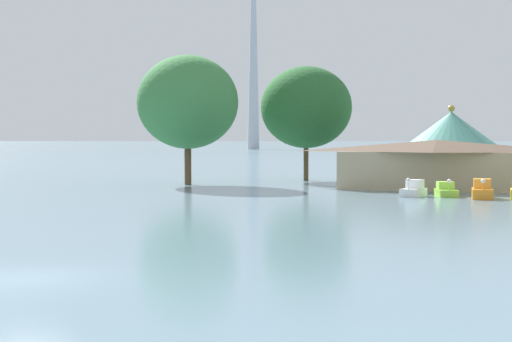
{
  "coord_description": "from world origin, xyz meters",
  "views": [
    {
      "loc": [
        14.36,
        -20.42,
        4.55
      ],
      "look_at": [
        0.22,
        23.6,
        2.47
      ],
      "focal_mm": 52.17,
      "sensor_mm": 36.0,
      "label": 1
    }
  ],
  "objects_px": {
    "pedal_boat_orange": "(482,191)",
    "boathouse": "(437,164)",
    "pedal_boat_lime": "(446,191)",
    "green_roof_pavilion": "(451,142)",
    "shoreline_tree_tall_left": "(188,102)",
    "shoreline_tree_mid": "(306,107)",
    "distant_broadcast_tower": "(253,3)",
    "pedal_boat_white": "(414,190)"
  },
  "relations": [
    {
      "from": "pedal_boat_orange",
      "to": "boathouse",
      "type": "bearing_deg",
      "value": -159.31
    },
    {
      "from": "pedal_boat_lime",
      "to": "green_roof_pavilion",
      "type": "distance_m",
      "value": 19.65
    },
    {
      "from": "green_roof_pavilion",
      "to": "shoreline_tree_tall_left",
      "type": "relative_size",
      "value": 0.79
    },
    {
      "from": "green_roof_pavilion",
      "to": "shoreline_tree_mid",
      "type": "bearing_deg",
      "value": -171.18
    },
    {
      "from": "pedal_boat_orange",
      "to": "shoreline_tree_mid",
      "type": "bearing_deg",
      "value": -138.49
    },
    {
      "from": "shoreline_tree_tall_left",
      "to": "shoreline_tree_mid",
      "type": "relative_size",
      "value": 1.04
    },
    {
      "from": "shoreline_tree_tall_left",
      "to": "pedal_boat_lime",
      "type": "bearing_deg",
      "value": -16.21
    },
    {
      "from": "pedal_boat_orange",
      "to": "boathouse",
      "type": "relative_size",
      "value": 0.16
    },
    {
      "from": "boathouse",
      "to": "distant_broadcast_tower",
      "type": "distance_m",
      "value": 237.79
    },
    {
      "from": "shoreline_tree_tall_left",
      "to": "shoreline_tree_mid",
      "type": "bearing_deg",
      "value": 46.41
    },
    {
      "from": "pedal_boat_white",
      "to": "boathouse",
      "type": "xyz_separation_m",
      "value": [
        1.14,
        8.48,
        1.76
      ]
    },
    {
      "from": "distant_broadcast_tower",
      "to": "green_roof_pavilion",
      "type": "bearing_deg",
      "value": -66.73
    },
    {
      "from": "shoreline_tree_mid",
      "to": "distant_broadcast_tower",
      "type": "xyz_separation_m",
      "value": [
        -72.47,
        205.04,
        49.77
      ]
    },
    {
      "from": "pedal_boat_white",
      "to": "shoreline_tree_tall_left",
      "type": "height_order",
      "value": "shoreline_tree_tall_left"
    },
    {
      "from": "pedal_boat_orange",
      "to": "shoreline_tree_tall_left",
      "type": "relative_size",
      "value": 0.23
    },
    {
      "from": "pedal_boat_lime",
      "to": "green_roof_pavilion",
      "type": "xyz_separation_m",
      "value": [
        -0.7,
        19.29,
        3.68
      ]
    },
    {
      "from": "pedal_boat_orange",
      "to": "shoreline_tree_tall_left",
      "type": "height_order",
      "value": "shoreline_tree_tall_left"
    },
    {
      "from": "pedal_boat_white",
      "to": "shoreline_tree_tall_left",
      "type": "relative_size",
      "value": 0.21
    },
    {
      "from": "pedal_boat_white",
      "to": "shoreline_tree_tall_left",
      "type": "xyz_separation_m",
      "value": [
        -22.37,
        8.06,
        7.47
      ]
    },
    {
      "from": "distant_broadcast_tower",
      "to": "pedal_boat_white",
      "type": "bearing_deg",
      "value": -69.01
    },
    {
      "from": "shoreline_tree_tall_left",
      "to": "pedal_boat_orange",
      "type": "bearing_deg",
      "value": -17.35
    },
    {
      "from": "pedal_boat_orange",
      "to": "green_roof_pavilion",
      "type": "distance_m",
      "value": 21.26
    },
    {
      "from": "pedal_boat_lime",
      "to": "shoreline_tree_tall_left",
      "type": "distance_m",
      "value": 26.85
    },
    {
      "from": "pedal_boat_lime",
      "to": "pedal_boat_orange",
      "type": "height_order",
      "value": "pedal_boat_orange"
    },
    {
      "from": "boathouse",
      "to": "distant_broadcast_tower",
      "type": "relative_size",
      "value": 0.14
    },
    {
      "from": "shoreline_tree_mid",
      "to": "distant_broadcast_tower",
      "type": "relative_size",
      "value": 0.09
    },
    {
      "from": "boathouse",
      "to": "shoreline_tree_tall_left",
      "type": "bearing_deg",
      "value": -178.98
    },
    {
      "from": "boathouse",
      "to": "pedal_boat_lime",
      "type": "bearing_deg",
      "value": -80.74
    },
    {
      "from": "pedal_boat_white",
      "to": "shoreline_tree_mid",
      "type": "relative_size",
      "value": 0.22
    },
    {
      "from": "green_roof_pavilion",
      "to": "pedal_boat_orange",
      "type": "bearing_deg",
      "value": -80.62
    },
    {
      "from": "pedal_boat_orange",
      "to": "shoreline_tree_mid",
      "type": "distance_m",
      "value": 26.8
    },
    {
      "from": "boathouse",
      "to": "shoreline_tree_mid",
      "type": "xyz_separation_m",
      "value": [
        -14.17,
        9.4,
        5.48
      ]
    },
    {
      "from": "pedal_boat_white",
      "to": "pedal_boat_lime",
      "type": "height_order",
      "value": "pedal_boat_white"
    },
    {
      "from": "shoreline_tree_tall_left",
      "to": "shoreline_tree_mid",
      "type": "xyz_separation_m",
      "value": [
        9.34,
        9.81,
        -0.23
      ]
    },
    {
      "from": "boathouse",
      "to": "green_roof_pavilion",
      "type": "height_order",
      "value": "green_roof_pavilion"
    },
    {
      "from": "pedal_boat_orange",
      "to": "distant_broadcast_tower",
      "type": "height_order",
      "value": "distant_broadcast_tower"
    },
    {
      "from": "pedal_boat_white",
      "to": "shoreline_tree_tall_left",
      "type": "distance_m",
      "value": 24.93
    },
    {
      "from": "pedal_boat_lime",
      "to": "distant_broadcast_tower",
      "type": "bearing_deg",
      "value": -173.09
    },
    {
      "from": "pedal_boat_lime",
      "to": "shoreline_tree_tall_left",
      "type": "xyz_separation_m",
      "value": [
        -24.75,
        7.19,
        7.54
      ]
    },
    {
      "from": "boathouse",
      "to": "shoreline_tree_mid",
      "type": "bearing_deg",
      "value": 146.44
    },
    {
      "from": "pedal_boat_white",
      "to": "pedal_boat_orange",
      "type": "xyz_separation_m",
      "value": [
        5.1,
        -0.52,
        0.07
      ]
    },
    {
      "from": "pedal_boat_white",
      "to": "pedal_boat_lime",
      "type": "xyz_separation_m",
      "value": [
        2.38,
        0.87,
        -0.06
      ]
    }
  ]
}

